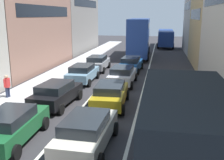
# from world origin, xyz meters

# --- Properties ---
(sidewalk_left) EXTENTS (2.60, 64.00, 0.14)m
(sidewalk_left) POSITION_xyz_m (-6.70, 20.00, 0.07)
(sidewalk_left) COLOR #B6B6B6
(sidewalk_left) RESTS_ON ground
(lane_stripe_left) EXTENTS (0.16, 60.00, 0.01)m
(lane_stripe_left) POSITION_xyz_m (-1.70, 20.00, 0.01)
(lane_stripe_left) COLOR silver
(lane_stripe_left) RESTS_ON ground
(lane_stripe_right) EXTENTS (0.16, 60.00, 0.01)m
(lane_stripe_right) POSITION_xyz_m (1.70, 20.00, 0.01)
(lane_stripe_right) COLOR silver
(lane_stripe_right) RESTS_ON ground
(building_row_left) EXTENTS (7.20, 43.90, 13.50)m
(building_row_left) POSITION_xyz_m (-12.00, 24.13, 5.71)
(building_row_left) COLOR #B2ADA3
(building_row_left) RESTS_ON ground
(removalist_box_truck) EXTENTS (2.75, 7.72, 3.58)m
(removalist_box_truck) POSITION_xyz_m (3.70, 4.11, 1.97)
(removalist_box_truck) COLOR navy
(removalist_box_truck) RESTS_ON ground
(sedan_centre_lane_second) EXTENTS (2.13, 4.33, 1.49)m
(sedan_centre_lane_second) POSITION_xyz_m (0.01, 6.15, 0.80)
(sedan_centre_lane_second) COLOR beige
(sedan_centre_lane_second) RESTS_ON ground
(wagon_left_lane_second) EXTENTS (2.19, 4.36, 1.49)m
(wagon_left_lane_second) POSITION_xyz_m (-3.43, 6.13, 0.80)
(wagon_left_lane_second) COLOR #19592D
(wagon_left_lane_second) RESTS_ON ground
(hatchback_centre_lane_third) EXTENTS (2.20, 4.37, 1.49)m
(hatchback_centre_lane_third) POSITION_xyz_m (-0.04, 11.65, 0.80)
(hatchback_centre_lane_third) COLOR #B29319
(hatchback_centre_lane_third) RESTS_ON ground
(sedan_left_lane_third) EXTENTS (2.30, 4.41, 1.49)m
(sedan_left_lane_third) POSITION_xyz_m (-3.36, 11.17, 0.80)
(sedan_left_lane_third) COLOR black
(sedan_left_lane_third) RESTS_ON ground
(coupe_centre_lane_fourth) EXTENTS (2.12, 4.33, 1.49)m
(coupe_centre_lane_fourth) POSITION_xyz_m (-0.09, 17.12, 0.80)
(coupe_centre_lane_fourth) COLOR silver
(coupe_centre_lane_fourth) RESTS_ON ground
(sedan_left_lane_fourth) EXTENTS (2.07, 4.30, 1.49)m
(sedan_left_lane_fourth) POSITION_xyz_m (-3.49, 17.27, 0.80)
(sedan_left_lane_fourth) COLOR #759EB7
(sedan_left_lane_fourth) RESTS_ON ground
(sedan_centre_lane_fifth) EXTENTS (2.27, 4.40, 1.49)m
(sedan_centre_lane_fifth) POSITION_xyz_m (0.00, 22.34, 0.80)
(sedan_centre_lane_fifth) COLOR #194C8C
(sedan_centre_lane_fifth) RESTS_ON ground
(sedan_left_lane_fifth) EXTENTS (2.08, 4.31, 1.49)m
(sedan_left_lane_fifth) POSITION_xyz_m (-3.43, 22.31, 0.80)
(sedan_left_lane_fifth) COLOR gray
(sedan_left_lane_fifth) RESTS_ON ground
(sedan_right_lane_behind_truck) EXTENTS (2.06, 4.30, 1.49)m
(sedan_right_lane_behind_truck) POSITION_xyz_m (3.53, 11.35, 0.80)
(sedan_right_lane_behind_truck) COLOR #A51E1E
(sedan_right_lane_behind_truck) RESTS_ON ground
(bus_mid_queue_primary) EXTENTS (3.07, 10.58, 5.06)m
(bus_mid_queue_primary) POSITION_xyz_m (-0.06, 32.09, 2.83)
(bus_mid_queue_primary) COLOR navy
(bus_mid_queue_primary) RESTS_ON ground
(bus_far_queue_secondary) EXTENTS (2.81, 10.50, 2.90)m
(bus_far_queue_secondary) POSITION_xyz_m (3.57, 45.18, 1.76)
(bus_far_queue_secondary) COLOR navy
(bus_far_queue_secondary) RESTS_ON ground
(pedestrian_mid_sidewalk) EXTENTS (0.34, 0.53, 1.66)m
(pedestrian_mid_sidewalk) POSITION_xyz_m (-7.10, 11.84, 0.95)
(pedestrian_mid_sidewalk) COLOR #262D47
(pedestrian_mid_sidewalk) RESTS_ON ground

